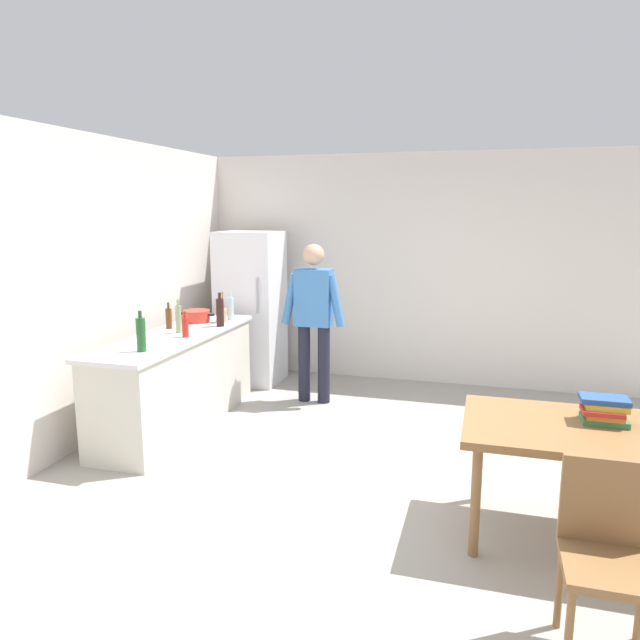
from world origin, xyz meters
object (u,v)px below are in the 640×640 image
Objects in this scene: utensil_jar at (222,315)px; bottle_vinegar_tall at (178,319)px; book_stack at (604,410)px; refrigerator at (251,308)px; cooking_pot at (196,316)px; bottle_water_clear at (230,308)px; person at (314,313)px; chair at (609,545)px; bottle_beer_brown at (169,318)px; bottle_wine_green at (141,334)px; bottle_wine_dark at (220,312)px; bottle_sauce_red at (185,327)px; dining_table at (581,438)px.

bottle_vinegar_tall is at bearing -105.41° from utensil_jar.
utensil_jar is 1.14× the size of book_stack.
refrigerator is 1.01m from cooking_pot.
bottle_water_clear is (0.30, 0.20, 0.07)m from cooking_pot.
utensil_jar is at bearing -85.60° from refrigerator.
person is 3.93m from chair.
chair is 3.50× the size of bottle_beer_brown.
chair is at bearing -52.97° from person.
cooking_pot is 1.25× the size of bottle_vinegar_tall.
bottle_vinegar_tall is (-0.19, -0.74, 0.01)m from bottle_water_clear.
bottle_wine_green is (0.19, -1.30, 0.09)m from cooking_pot.
bottle_water_clear is at bearing 57.12° from bottle_beer_brown.
chair is 2.68× the size of bottle_wine_green.
book_stack is (3.52, -1.06, -0.20)m from bottle_vinegar_tall.
bottle_wine_dark reaches higher than bottle_water_clear.
person is at bearing 36.53° from bottle_wine_dark.
bottle_wine_green is at bearing -83.45° from bottle_vinegar_tall.
refrigerator is at bearing 137.50° from chair.
bottle_wine_dark reaches higher than bottle_vinegar_tall.
bottle_wine_dark reaches higher than chair.
bottle_beer_brown is 0.46m from bottle_sauce_red.
bottle_beer_brown is at bearing -102.26° from cooking_pot.
refrigerator reaches higher than cooking_pot.
bottle_wine_dark is at bearing -23.66° from cooking_pot.
bottle_wine_green is (0.09, -0.76, 0.01)m from bottle_vinegar_tall.
dining_table is 4.37× the size of bottle_vinegar_tall.
person is 5.31× the size of bottle_vinegar_tall.
person is 6.54× the size of bottle_beer_brown.
bottle_beer_brown is (-3.58, 2.28, 0.47)m from chair.
bottle_wine_dark and bottle_wine_green have the same top height.
book_stack is at bearing -37.15° from refrigerator.
bottle_vinegar_tall is at bearing -93.35° from refrigerator.
dining_table is at bearing -17.24° from bottle_sauce_red.
bottle_sauce_red is 0.71× the size of bottle_wine_green.
refrigerator reaches higher than bottle_wine_green.
utensil_jar is at bearing 89.69° from bottle_sauce_red.
bottle_beer_brown is at bearing 153.06° from chair.
bottle_beer_brown is at bearing 142.34° from bottle_vinegar_tall.
bottle_water_clear is at bearing 78.14° from utensil_jar.
person is at bearing 61.29° from bottle_wine_green.
utensil_jar reaches higher than bottle_water_clear.
dining_table is 0.23m from book_stack.
chair is 2.68× the size of bottle_wine_dark.
bottle_beer_brown is at bearing -101.37° from refrigerator.
bottle_sauce_red is 0.60m from bottle_wine_green.
person is 1.00m from bottle_wine_dark.
person is at bearing -30.23° from refrigerator.
cooking_pot is 1.18× the size of bottle_wine_dark.
utensil_jar is 0.22m from bottle_wine_dark.
utensil_jar is at bearing 51.56° from bottle_beer_brown.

